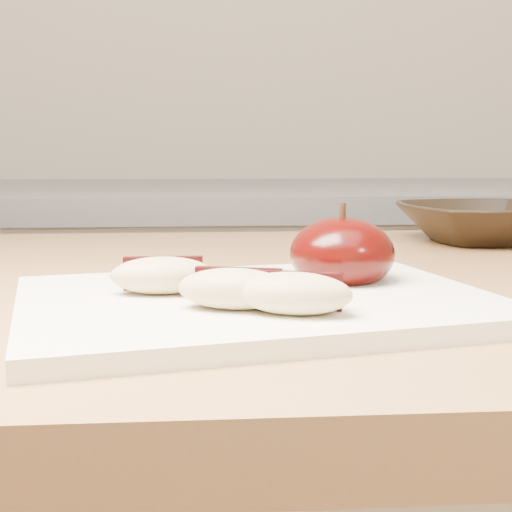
{
  "coord_description": "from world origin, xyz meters",
  "views": [
    {
      "loc": [
        0.02,
        -0.09,
        1.01
      ],
      "look_at": [
        0.05,
        0.37,
        0.94
      ],
      "focal_mm": 50.0,
      "sensor_mm": 36.0,
      "label": 1
    }
  ],
  "objects": [
    {
      "name": "bowl",
      "position": [
        0.34,
        0.7,
        0.92
      ],
      "size": [
        0.2,
        0.2,
        0.04
      ],
      "primitive_type": "imported",
      "rotation": [
        0.0,
        0.0,
        0.09
      ],
      "color": "black",
      "rests_on": "island_counter"
    },
    {
      "name": "cutting_board",
      "position": [
        0.05,
        0.37,
        0.91
      ],
      "size": [
        0.34,
        0.28,
        0.01
      ],
      "primitive_type": "cube",
      "rotation": [
        0.0,
        0.0,
        0.21
      ],
      "color": "white",
      "rests_on": "island_counter"
    },
    {
      "name": "back_cabinet",
      "position": [
        0.0,
        1.2,
        0.47
      ],
      "size": [
        2.4,
        0.62,
        0.94
      ],
      "color": "silver",
      "rests_on": "ground"
    },
    {
      "name": "apple_wedge_b",
      "position": [
        0.04,
        0.32,
        0.92
      ],
      "size": [
        0.07,
        0.05,
        0.02
      ],
      "rotation": [
        0.0,
        0.0,
        -0.24
      ],
      "color": "tan",
      "rests_on": "cutting_board"
    },
    {
      "name": "apple_wedge_a",
      "position": [
        -0.01,
        0.37,
        0.92
      ],
      "size": [
        0.07,
        0.03,
        0.02
      ],
      "rotation": [
        0.0,
        0.0,
        0.01
      ],
      "color": "tan",
      "rests_on": "cutting_board"
    },
    {
      "name": "apple_wedge_c",
      "position": [
        0.07,
        0.31,
        0.92
      ],
      "size": [
        0.07,
        0.05,
        0.02
      ],
      "rotation": [
        0.0,
        0.0,
        -0.29
      ],
      "color": "tan",
      "rests_on": "cutting_board"
    },
    {
      "name": "apple_half",
      "position": [
        0.12,
        0.41,
        0.93
      ],
      "size": [
        0.09,
        0.09,
        0.06
      ],
      "rotation": [
        0.0,
        0.0,
        -0.28
      ],
      "color": "black",
      "rests_on": "cutting_board"
    }
  ]
}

